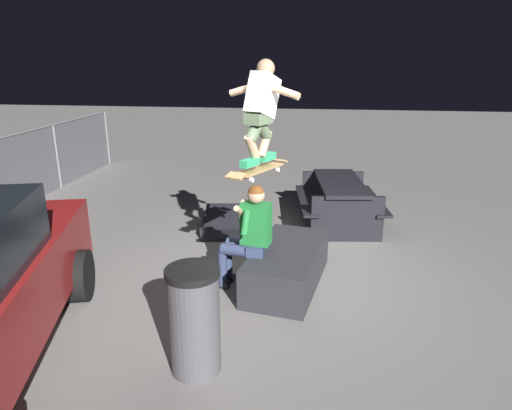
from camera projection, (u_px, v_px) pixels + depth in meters
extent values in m
plane|color=slate|center=(274.00, 277.00, 5.86)|extent=(40.00, 40.00, 0.00)
cube|color=#28282D|center=(287.00, 266.00, 5.62)|extent=(1.68, 1.02, 0.48)
cube|color=#2D3856|center=(256.00, 248.00, 5.40)|extent=(0.32, 0.20, 0.12)
cube|color=#1E7233|center=(256.00, 224.00, 5.31)|extent=(0.26, 0.37, 0.50)
sphere|color=tan|center=(256.00, 195.00, 5.20)|extent=(0.20, 0.20, 0.20)
sphere|color=brown|center=(256.00, 193.00, 5.19)|extent=(0.19, 0.19, 0.19)
cylinder|color=#1E7233|center=(245.00, 223.00, 5.12)|extent=(0.20, 0.11, 0.29)
cylinder|color=tan|center=(239.00, 211.00, 5.19)|extent=(0.25, 0.11, 0.19)
cylinder|color=#1E7233|center=(256.00, 212.00, 5.48)|extent=(0.20, 0.11, 0.29)
cylinder|color=tan|center=(246.00, 205.00, 5.41)|extent=(0.25, 0.11, 0.19)
cylinder|color=#2D3856|center=(238.00, 251.00, 5.38)|extent=(0.21, 0.42, 0.14)
cylinder|color=#2D3856|center=(222.00, 268.00, 5.52)|extent=(0.11, 0.11, 0.44)
cube|color=black|center=(219.00, 284.00, 5.60)|extent=(0.14, 0.27, 0.08)
cylinder|color=#2D3856|center=(243.00, 245.00, 5.55)|extent=(0.21, 0.42, 0.14)
cylinder|color=#2D3856|center=(228.00, 262.00, 5.69)|extent=(0.11, 0.11, 0.44)
cube|color=black|center=(224.00, 277.00, 5.77)|extent=(0.14, 0.27, 0.08)
cube|color=#AD8451|center=(259.00, 169.00, 5.14)|extent=(0.81, 0.52, 0.03)
cube|color=#AD8451|center=(278.00, 160.00, 5.49)|extent=(0.19, 0.23, 0.06)
cube|color=#AD8451|center=(236.00, 176.00, 4.77)|extent=(0.19, 0.23, 0.05)
cube|color=#99999E|center=(271.00, 167.00, 5.37)|extent=(0.12, 0.17, 0.03)
cylinder|color=white|center=(265.00, 168.00, 5.42)|extent=(0.06, 0.05, 0.05)
cylinder|color=white|center=(278.00, 170.00, 5.33)|extent=(0.06, 0.05, 0.05)
cube|color=#99999E|center=(245.00, 177.00, 4.92)|extent=(0.12, 0.17, 0.03)
cylinder|color=white|center=(238.00, 178.00, 4.97)|extent=(0.06, 0.05, 0.05)
cylinder|color=white|center=(252.00, 180.00, 4.88)|extent=(0.06, 0.05, 0.05)
cube|color=#2D9E66|center=(267.00, 157.00, 5.25)|extent=(0.28, 0.20, 0.08)
cube|color=#2D9E66|center=(250.00, 163.00, 4.96)|extent=(0.28, 0.20, 0.08)
cylinder|color=tan|center=(265.00, 144.00, 5.15)|extent=(0.26, 0.19, 0.31)
cylinder|color=#56694D|center=(261.00, 127.00, 5.03)|extent=(0.36, 0.26, 0.33)
cylinder|color=tan|center=(252.00, 147.00, 4.95)|extent=(0.26, 0.19, 0.31)
cylinder|color=#56694D|center=(256.00, 128.00, 4.95)|extent=(0.36, 0.26, 0.33)
cube|color=#56694D|center=(259.00, 118.00, 4.96)|extent=(0.36, 0.31, 0.12)
cube|color=white|center=(263.00, 95.00, 4.95)|extent=(0.50, 0.39, 0.52)
sphere|color=tan|center=(266.00, 68.00, 4.91)|extent=(0.20, 0.20, 0.20)
cylinder|color=tan|center=(247.00, 89.00, 5.06)|extent=(0.26, 0.44, 0.19)
cylinder|color=tan|center=(281.00, 90.00, 4.83)|extent=(0.26, 0.44, 0.19)
cube|color=black|center=(230.00, 227.00, 7.50)|extent=(1.24, 1.02, 0.06)
cube|color=black|center=(230.00, 224.00, 7.48)|extent=(1.20, 1.01, 0.35)
cube|color=black|center=(205.00, 223.00, 7.54)|extent=(1.02, 0.18, 0.17)
cube|color=black|center=(256.00, 225.00, 7.43)|extent=(1.02, 0.18, 0.17)
cube|color=black|center=(340.00, 183.00, 7.51)|extent=(1.77, 0.90, 0.06)
cube|color=black|center=(306.00, 200.00, 7.61)|extent=(1.72, 0.45, 0.04)
cube|color=black|center=(372.00, 200.00, 7.60)|extent=(1.72, 0.45, 0.04)
cube|color=black|center=(332.00, 191.00, 8.35)|extent=(0.19, 1.10, 0.72)
cube|color=black|center=(347.00, 219.00, 6.89)|extent=(0.19, 1.10, 0.72)
cylinder|color=#47474C|center=(195.00, 324.00, 4.00)|extent=(0.45, 0.45, 0.94)
cylinder|color=black|center=(192.00, 272.00, 3.84)|extent=(0.47, 0.47, 0.06)
cylinder|color=slate|center=(57.00, 157.00, 9.69)|extent=(0.05, 0.05, 1.35)
cylinder|color=slate|center=(107.00, 138.00, 11.95)|extent=(0.05, 0.05, 1.35)
cylinder|color=black|center=(80.00, 276.00, 5.24)|extent=(0.64, 0.37, 0.60)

